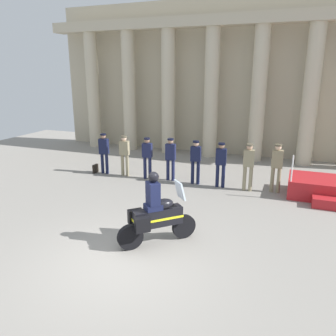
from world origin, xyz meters
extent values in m
plane|color=gray|center=(0.00, 0.00, 0.00)|extent=(28.00, 28.00, 0.00)
cube|color=#B6AB91|center=(-0.66, 11.47, 3.82)|extent=(17.60, 0.30, 7.65)
cylinder|color=beige|center=(-7.43, 10.51, 3.10)|extent=(0.70, 0.70, 6.20)
cylinder|color=beige|center=(-5.17, 10.51, 3.10)|extent=(0.70, 0.70, 6.20)
cylinder|color=beige|center=(-2.91, 10.51, 3.10)|extent=(0.70, 0.70, 6.20)
cylinder|color=beige|center=(-0.66, 10.51, 3.10)|extent=(0.70, 0.70, 6.20)
cylinder|color=beige|center=(1.60, 10.51, 3.10)|extent=(0.70, 0.70, 6.20)
cylinder|color=beige|center=(3.85, 10.51, 3.10)|extent=(0.70, 0.70, 6.20)
cube|color=#BEB297|center=(-0.66, 10.51, 6.45)|extent=(17.60, 0.90, 0.50)
cylinder|color=silver|center=(3.41, 5.48, 1.10)|extent=(0.05, 0.05, 0.90)
cylinder|color=#141938|center=(-4.14, 5.90, 0.43)|extent=(0.13, 0.13, 0.85)
cylinder|color=#141938|center=(-3.92, 5.90, 0.43)|extent=(0.13, 0.13, 0.85)
cube|color=#141938|center=(-4.03, 5.90, 1.18)|extent=(0.40, 0.26, 0.64)
sphere|color=#997056|center=(-4.03, 5.90, 1.60)|extent=(0.21, 0.21, 0.21)
cylinder|color=black|center=(-4.03, 5.90, 1.68)|extent=(0.24, 0.24, 0.06)
cylinder|color=gray|center=(-3.18, 5.90, 0.45)|extent=(0.13, 0.13, 0.90)
cylinder|color=gray|center=(-2.96, 5.90, 0.45)|extent=(0.13, 0.13, 0.90)
cube|color=gray|center=(-3.07, 5.90, 1.19)|extent=(0.40, 0.26, 0.57)
sphere|color=beige|center=(-3.07, 5.90, 1.58)|extent=(0.21, 0.21, 0.21)
cylinder|color=brown|center=(-3.07, 5.90, 1.65)|extent=(0.24, 0.24, 0.06)
cylinder|color=#191E42|center=(-2.14, 5.87, 0.45)|extent=(0.13, 0.13, 0.90)
cylinder|color=#191E42|center=(-1.92, 5.87, 0.45)|extent=(0.13, 0.13, 0.90)
cube|color=#191E42|center=(-2.03, 5.87, 1.18)|extent=(0.40, 0.26, 0.57)
sphere|color=#997056|center=(-2.03, 5.87, 1.57)|extent=(0.21, 0.21, 0.21)
cylinder|color=black|center=(-2.03, 5.87, 1.65)|extent=(0.24, 0.24, 0.06)
cylinder|color=#191E42|center=(-1.20, 6.01, 0.42)|extent=(0.13, 0.13, 0.85)
cylinder|color=#191E42|center=(-0.98, 6.01, 0.42)|extent=(0.13, 0.13, 0.85)
cube|color=#191E42|center=(-1.09, 6.01, 1.16)|extent=(0.40, 0.26, 0.63)
sphere|color=tan|center=(-1.09, 6.01, 1.58)|extent=(0.21, 0.21, 0.21)
cylinder|color=black|center=(-1.09, 6.01, 1.66)|extent=(0.24, 0.24, 0.06)
cylinder|color=#141938|center=(-0.16, 5.94, 0.45)|extent=(0.13, 0.13, 0.91)
cylinder|color=#141938|center=(0.06, 5.94, 0.45)|extent=(0.13, 0.13, 0.91)
cube|color=#141938|center=(-0.05, 5.94, 1.19)|extent=(0.40, 0.26, 0.57)
sphere|color=tan|center=(-0.05, 5.94, 1.58)|extent=(0.21, 0.21, 0.21)
cylinder|color=black|center=(-0.05, 5.94, 1.66)|extent=(0.24, 0.24, 0.06)
cylinder|color=#141938|center=(0.82, 5.91, 0.44)|extent=(0.13, 0.13, 0.87)
cylinder|color=#141938|center=(1.04, 5.91, 0.44)|extent=(0.13, 0.13, 0.87)
cube|color=#141938|center=(0.93, 5.91, 1.17)|extent=(0.40, 0.26, 0.60)
sphere|color=#997056|center=(0.93, 5.91, 1.58)|extent=(0.21, 0.21, 0.21)
cylinder|color=black|center=(0.93, 5.91, 1.66)|extent=(0.24, 0.24, 0.06)
cylinder|color=gray|center=(1.83, 5.87, 0.46)|extent=(0.13, 0.13, 0.92)
cylinder|color=gray|center=(2.05, 5.87, 0.46)|extent=(0.13, 0.13, 0.92)
cube|color=gray|center=(1.94, 5.87, 1.22)|extent=(0.40, 0.26, 0.60)
sphere|color=tan|center=(1.94, 5.87, 1.63)|extent=(0.21, 0.21, 0.21)
cylinder|color=brown|center=(1.94, 5.87, 1.70)|extent=(0.24, 0.24, 0.06)
cylinder|color=#847A5B|center=(2.78, 6.05, 0.46)|extent=(0.13, 0.13, 0.92)
cylinder|color=#847A5B|center=(3.00, 6.05, 0.46)|extent=(0.13, 0.13, 0.92)
cube|color=#847A5B|center=(2.89, 6.05, 1.24)|extent=(0.40, 0.26, 0.63)
sphere|color=beige|center=(2.89, 6.05, 1.66)|extent=(0.21, 0.21, 0.21)
cylinder|color=#4F4937|center=(2.89, 6.05, 1.73)|extent=(0.24, 0.24, 0.06)
cylinder|color=black|center=(0.94, 1.60, 0.32)|extent=(0.52, 0.52, 0.64)
cylinder|color=black|center=(-0.09, 0.58, 0.32)|extent=(0.55, 0.55, 0.64)
cube|color=black|center=(0.43, 1.09, 0.72)|extent=(1.11, 1.10, 0.44)
ellipsoid|color=black|center=(0.53, 1.19, 1.04)|extent=(0.59, 0.59, 0.26)
cube|color=yellow|center=(0.43, 1.09, 0.70)|extent=(1.13, 1.12, 0.06)
cube|color=silver|center=(0.85, 1.51, 1.34)|extent=(0.39, 0.39, 0.47)
cube|color=black|center=(-0.11, 0.92, 0.72)|extent=(0.38, 0.38, 0.36)
cube|color=black|center=(0.25, 0.55, 0.72)|extent=(0.38, 0.38, 0.36)
cube|color=#141938|center=(0.34, 1.00, 1.01)|extent=(0.52, 0.52, 0.14)
cube|color=#141938|center=(0.34, 1.00, 1.36)|extent=(0.44, 0.44, 0.56)
sphere|color=black|center=(0.35, 1.02, 1.77)|extent=(0.26, 0.26, 0.26)
cube|color=black|center=(-4.47, 5.84, 0.18)|extent=(0.10, 0.32, 0.36)
camera|label=1|loc=(3.42, -5.99, 4.19)|focal=36.05mm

